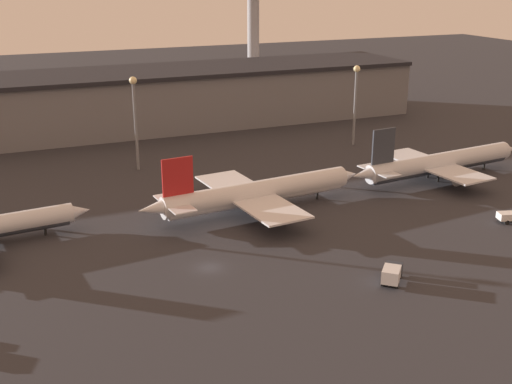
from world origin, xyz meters
TOP-DOWN VIEW (x-y plane):
  - ground at (0.00, 0.00)m, footprint 600.00×600.00m
  - terminal_building at (0.00, 99.10)m, footprint 195.66×30.71m
  - airplane_1 at (16.91, 20.64)m, footprint 48.81×32.71m
  - airplane_2 at (63.40, 23.76)m, footprint 49.28×28.60m
  - service_vehicle_0 at (24.13, -15.73)m, footprint 5.66×5.88m
  - lamp_post_1 at (1.58, 57.15)m, footprint 1.80×1.80m
  - lamp_post_2 at (60.91, 57.15)m, footprint 1.80×1.80m
  - control_tower at (64.83, 137.87)m, footprint 9.00×9.00m

SIDE VIEW (x-z plane):
  - ground at x=0.00m, z-range 0.00..0.00m
  - service_vehicle_0 at x=24.13m, z-range 0.20..2.97m
  - airplane_2 at x=63.40m, z-range -3.12..10.55m
  - airplane_1 at x=16.91m, z-range -2.83..10.45m
  - terminal_building at x=0.00m, z-range 0.04..17.22m
  - lamp_post_2 at x=60.91m, z-range 3.21..24.77m
  - lamp_post_1 at x=1.58m, z-range 3.25..25.52m
  - control_tower at x=64.83m, z-range 3.56..48.49m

